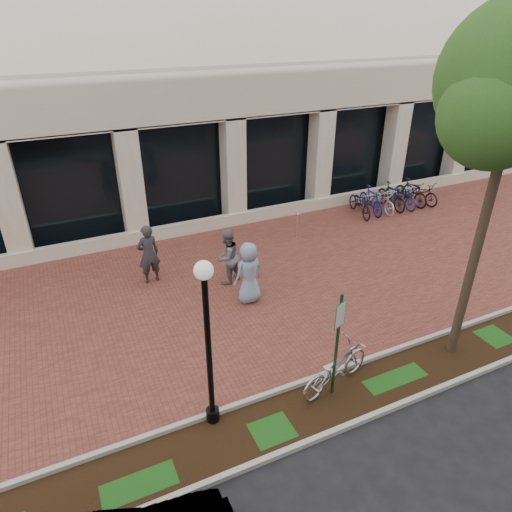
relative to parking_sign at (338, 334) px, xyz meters
name	(u,v)px	position (x,y,z in m)	size (l,w,h in m)	color
ground	(236,289)	(-0.28, 5.02, -1.68)	(120.00, 120.00, 0.00)	black
brick_plaza	(236,289)	(-0.28, 5.02, -1.68)	(40.00, 9.00, 0.01)	brown
planting_strip	(327,403)	(-0.28, -0.23, -1.68)	(40.00, 1.50, 0.01)	black
curb_plaza_side	(310,380)	(-0.28, 0.52, -1.62)	(40.00, 0.12, 0.12)	#B0AFA6
curb_street_side	(347,426)	(-0.28, -0.98, -1.62)	(40.00, 0.12, 0.12)	#B0AFA6
parking_sign	(338,334)	(0.00, 0.00, 0.00)	(0.34, 0.07, 2.67)	#153B1D
lamppost	(208,338)	(-2.74, 0.42, 0.52)	(0.36, 0.36, 3.87)	black
locked_bicycle	(335,368)	(0.16, 0.18, -1.14)	(0.72, 2.08, 1.09)	#B3B3B7
pedestrian_left	(148,254)	(-2.56, 6.59, -0.70)	(0.72, 0.47, 1.97)	#2E2D32
pedestrian_mid	(227,257)	(-0.35, 5.50, -0.76)	(0.89, 0.69, 1.83)	slate
pedestrian_right	(249,273)	(-0.17, 4.26, -0.73)	(0.93, 0.61, 1.90)	#819CC1
bollard	(297,225)	(3.31, 7.49, -1.17)	(0.12, 0.12, 1.00)	silver
bike_rack_cluster	(391,197)	(8.46, 8.25, -1.15)	(4.28, 2.04, 1.14)	black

